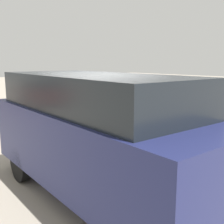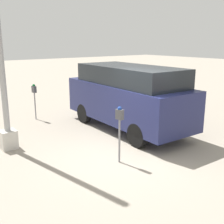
{
  "view_description": "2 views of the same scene",
  "coord_description": "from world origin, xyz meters",
  "px_view_note": "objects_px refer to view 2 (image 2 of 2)",
  "views": [
    {
      "loc": [
        5.56,
        -4.41,
        2.48
      ],
      "look_at": [
        -0.51,
        0.72,
        1.04
      ],
      "focal_mm": 45.0,
      "sensor_mm": 36.0,
      "label": 1
    },
    {
      "loc": [
        -5.64,
        4.82,
        3.09
      ],
      "look_at": [
        -0.04,
        0.52,
        1.29
      ],
      "focal_mm": 45.0,
      "sensor_mm": 36.0,
      "label": 2
    }
  ],
  "objects_px": {
    "parking_meter_far": "(34,93)",
    "parked_van": "(128,95)",
    "parking_meter_near": "(120,122)",
    "lamp_post": "(1,64)"
  },
  "relations": [
    {
      "from": "parking_meter_near",
      "to": "parked_van",
      "type": "height_order",
      "value": "parked_van"
    },
    {
      "from": "parking_meter_near",
      "to": "parking_meter_far",
      "type": "distance_m",
      "value": 5.27
    },
    {
      "from": "parking_meter_far",
      "to": "parked_van",
      "type": "relative_size",
      "value": 0.28
    },
    {
      "from": "parked_van",
      "to": "parking_meter_near",
      "type": "bearing_deg",
      "value": 137.45
    },
    {
      "from": "parking_meter_far",
      "to": "lamp_post",
      "type": "bearing_deg",
      "value": 134.7
    },
    {
      "from": "parking_meter_far",
      "to": "lamp_post",
      "type": "height_order",
      "value": "lamp_post"
    },
    {
      "from": "parking_meter_far",
      "to": "parked_van",
      "type": "distance_m",
      "value": 3.85
    },
    {
      "from": "lamp_post",
      "to": "parking_meter_far",
      "type": "bearing_deg",
      "value": -36.83
    },
    {
      "from": "parking_meter_near",
      "to": "parked_van",
      "type": "xyz_separation_m",
      "value": [
        2.03,
        -2.01,
        0.12
      ]
    },
    {
      "from": "parking_meter_near",
      "to": "lamp_post",
      "type": "height_order",
      "value": "lamp_post"
    }
  ]
}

